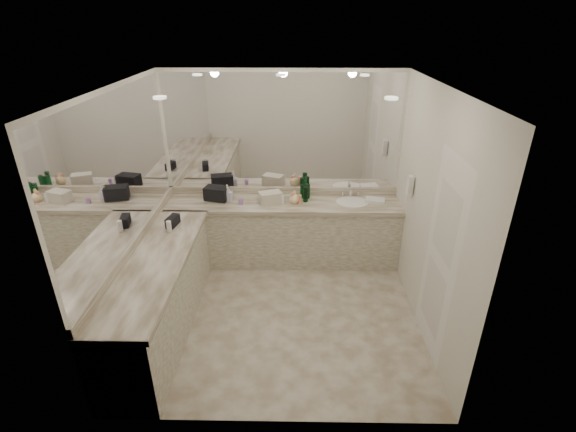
{
  "coord_description": "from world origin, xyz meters",
  "views": [
    {
      "loc": [
        0.16,
        -3.99,
        3.2
      ],
      "look_at": [
        0.09,
        0.4,
        1.07
      ],
      "focal_mm": 26.0,
      "sensor_mm": 36.0,
      "label": 1
    }
  ],
  "objects_px": {
    "sink": "(352,203)",
    "black_toiletry_bag": "(217,194)",
    "cream_cosmetic_case": "(271,197)",
    "soap_bottle_a": "(228,193)",
    "soap_bottle_b": "(229,194)",
    "soap_bottle_c": "(294,197)",
    "hand_towel": "(375,200)",
    "wall_phone": "(410,185)"
  },
  "relations": [
    {
      "from": "soap_bottle_a",
      "to": "soap_bottle_c",
      "type": "bearing_deg",
      "value": -4.12
    },
    {
      "from": "hand_towel",
      "to": "soap_bottle_c",
      "type": "bearing_deg",
      "value": -176.84
    },
    {
      "from": "sink",
      "to": "soap_bottle_c",
      "type": "bearing_deg",
      "value": -177.58
    },
    {
      "from": "soap_bottle_c",
      "to": "cream_cosmetic_case",
      "type": "bearing_deg",
      "value": -178.38
    },
    {
      "from": "soap_bottle_a",
      "to": "hand_towel",
      "type": "bearing_deg",
      "value": -0.15
    },
    {
      "from": "black_toiletry_bag",
      "to": "cream_cosmetic_case",
      "type": "relative_size",
      "value": 1.08
    },
    {
      "from": "black_toiletry_bag",
      "to": "soap_bottle_b",
      "type": "relative_size",
      "value": 1.57
    },
    {
      "from": "wall_phone",
      "to": "cream_cosmetic_case",
      "type": "distance_m",
      "value": 1.81
    },
    {
      "from": "cream_cosmetic_case",
      "to": "soap_bottle_a",
      "type": "height_order",
      "value": "soap_bottle_a"
    },
    {
      "from": "sink",
      "to": "soap_bottle_b",
      "type": "xyz_separation_m",
      "value": [
        -1.68,
        0.03,
        0.1
      ]
    },
    {
      "from": "hand_towel",
      "to": "soap_bottle_b",
      "type": "height_order",
      "value": "soap_bottle_b"
    },
    {
      "from": "soap_bottle_b",
      "to": "cream_cosmetic_case",
      "type": "bearing_deg",
      "value": -7.2
    },
    {
      "from": "cream_cosmetic_case",
      "to": "soap_bottle_c",
      "type": "relative_size",
      "value": 1.6
    },
    {
      "from": "hand_towel",
      "to": "black_toiletry_bag",
      "type": "bearing_deg",
      "value": 179.29
    },
    {
      "from": "soap_bottle_c",
      "to": "sink",
      "type": "bearing_deg",
      "value": 2.42
    },
    {
      "from": "black_toiletry_bag",
      "to": "cream_cosmetic_case",
      "type": "distance_m",
      "value": 0.75
    },
    {
      "from": "wall_phone",
      "to": "hand_towel",
      "type": "xyz_separation_m",
      "value": [
        -0.29,
        0.53,
        -0.43
      ]
    },
    {
      "from": "hand_towel",
      "to": "soap_bottle_a",
      "type": "height_order",
      "value": "soap_bottle_a"
    },
    {
      "from": "sink",
      "to": "wall_phone",
      "type": "height_order",
      "value": "wall_phone"
    },
    {
      "from": "sink",
      "to": "wall_phone",
      "type": "xyz_separation_m",
      "value": [
        0.61,
        -0.5,
        0.46
      ]
    },
    {
      "from": "cream_cosmetic_case",
      "to": "soap_bottle_a",
      "type": "relative_size",
      "value": 1.26
    },
    {
      "from": "cream_cosmetic_case",
      "to": "hand_towel",
      "type": "bearing_deg",
      "value": -17.72
    },
    {
      "from": "hand_towel",
      "to": "sink",
      "type": "bearing_deg",
      "value": -175.0
    },
    {
      "from": "black_toiletry_bag",
      "to": "soap_bottle_b",
      "type": "xyz_separation_m",
      "value": [
        0.17,
        -0.02,
        0.01
      ]
    },
    {
      "from": "sink",
      "to": "soap_bottle_a",
      "type": "distance_m",
      "value": 1.7
    },
    {
      "from": "soap_bottle_c",
      "to": "hand_towel",
      "type": "bearing_deg",
      "value": 3.16
    },
    {
      "from": "soap_bottle_a",
      "to": "soap_bottle_b",
      "type": "xyz_separation_m",
      "value": [
        0.02,
        -0.0,
        -0.02
      ]
    },
    {
      "from": "cream_cosmetic_case",
      "to": "soap_bottle_a",
      "type": "xyz_separation_m",
      "value": [
        -0.59,
        0.07,
        0.03
      ]
    },
    {
      "from": "cream_cosmetic_case",
      "to": "soap_bottle_c",
      "type": "xyz_separation_m",
      "value": [
        0.32,
        0.01,
        0.01
      ]
    },
    {
      "from": "hand_towel",
      "to": "soap_bottle_c",
      "type": "distance_m",
      "value": 1.1
    },
    {
      "from": "wall_phone",
      "to": "soap_bottle_c",
      "type": "distance_m",
      "value": 1.51
    },
    {
      "from": "soap_bottle_b",
      "to": "soap_bottle_c",
      "type": "distance_m",
      "value": 0.89
    },
    {
      "from": "cream_cosmetic_case",
      "to": "soap_bottle_b",
      "type": "relative_size",
      "value": 1.46
    },
    {
      "from": "sink",
      "to": "black_toiletry_bag",
      "type": "bearing_deg",
      "value": 178.32
    },
    {
      "from": "black_toiletry_bag",
      "to": "soap_bottle_a",
      "type": "relative_size",
      "value": 1.35
    },
    {
      "from": "cream_cosmetic_case",
      "to": "soap_bottle_c",
      "type": "height_order",
      "value": "soap_bottle_c"
    },
    {
      "from": "cream_cosmetic_case",
      "to": "soap_bottle_b",
      "type": "distance_m",
      "value": 0.57
    },
    {
      "from": "hand_towel",
      "to": "soap_bottle_c",
      "type": "xyz_separation_m",
      "value": [
        -1.1,
        -0.06,
        0.07
      ]
    },
    {
      "from": "sink",
      "to": "soap_bottle_a",
      "type": "height_order",
      "value": "soap_bottle_a"
    },
    {
      "from": "soap_bottle_b",
      "to": "sink",
      "type": "bearing_deg",
      "value": -1.02
    },
    {
      "from": "soap_bottle_a",
      "to": "soap_bottle_b",
      "type": "distance_m",
      "value": 0.03
    },
    {
      "from": "soap_bottle_c",
      "to": "black_toiletry_bag",
      "type": "bearing_deg",
      "value": 175.31
    }
  ]
}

